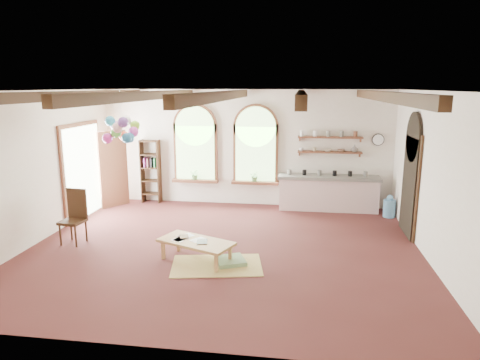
% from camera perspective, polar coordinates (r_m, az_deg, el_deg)
% --- Properties ---
extents(floor, '(8.00, 8.00, 0.00)m').
position_cam_1_polar(floor, '(8.95, -2.23, -9.11)').
color(floor, '#502221').
rests_on(floor, ground).
extents(ceiling_beams, '(6.20, 6.80, 0.18)m').
position_cam_1_polar(ceiling_beams, '(8.33, -2.41, 11.14)').
color(ceiling_beams, '#391F12').
rests_on(ceiling_beams, ceiling).
extents(window_left, '(1.30, 0.28, 2.20)m').
position_cam_1_polar(window_left, '(12.09, -5.98, 4.49)').
color(window_left, brown).
rests_on(window_left, floor).
extents(window_right, '(1.30, 0.28, 2.20)m').
position_cam_1_polar(window_right, '(11.80, 2.09, 4.36)').
color(window_right, brown).
rests_on(window_right, floor).
extents(left_doorway, '(0.10, 1.90, 2.50)m').
position_cam_1_polar(left_doorway, '(11.58, -20.24, 1.02)').
color(left_doorway, brown).
rests_on(left_doorway, floor).
extents(right_doorway, '(0.10, 1.30, 2.40)m').
position_cam_1_polar(right_doorway, '(10.24, 21.65, -0.79)').
color(right_doorway, black).
rests_on(right_doorway, floor).
extents(kitchen_counter, '(2.68, 0.62, 0.94)m').
position_cam_1_polar(kitchen_counter, '(11.76, 11.67, -1.66)').
color(kitchen_counter, beige).
rests_on(kitchen_counter, floor).
extents(wall_shelf_lower, '(1.70, 0.24, 0.04)m').
position_cam_1_polar(wall_shelf_lower, '(11.73, 11.84, 3.65)').
color(wall_shelf_lower, brown).
rests_on(wall_shelf_lower, wall_back).
extents(wall_shelf_upper, '(1.70, 0.24, 0.04)m').
position_cam_1_polar(wall_shelf_upper, '(11.68, 11.93, 5.59)').
color(wall_shelf_upper, brown).
rests_on(wall_shelf_upper, wall_back).
extents(wall_clock, '(0.32, 0.04, 0.32)m').
position_cam_1_polar(wall_clock, '(11.90, 17.93, 5.14)').
color(wall_clock, black).
rests_on(wall_clock, wall_back).
extents(bookshelf, '(0.53, 0.32, 1.80)m').
position_cam_1_polar(bookshelf, '(12.48, -11.82, 1.14)').
color(bookshelf, '#391F12').
rests_on(bookshelf, floor).
extents(coffee_table, '(1.58, 1.16, 0.41)m').
position_cam_1_polar(coffee_table, '(8.26, -5.89, -8.37)').
color(coffee_table, tan).
rests_on(coffee_table, floor).
extents(side_chair, '(0.51, 0.51, 1.15)m').
position_cam_1_polar(side_chair, '(9.81, -21.28, -5.97)').
color(side_chair, '#391F12').
rests_on(side_chair, floor).
extents(floor_mat, '(1.82, 1.32, 0.02)m').
position_cam_1_polar(floor_mat, '(8.15, -3.12, -11.30)').
color(floor_mat, tan).
rests_on(floor_mat, floor).
extents(floor_cushion, '(0.68, 0.68, 0.09)m').
position_cam_1_polar(floor_cushion, '(8.23, -1.29, -10.75)').
color(floor_cushion, '#6C8A5F').
rests_on(floor_cushion, floor).
extents(water_jug_a, '(0.29, 0.29, 0.56)m').
position_cam_1_polar(water_jug_a, '(11.90, 15.47, -2.86)').
color(water_jug_a, '#538BB3').
rests_on(water_jug_a, floor).
extents(water_jug_b, '(0.30, 0.30, 0.58)m').
position_cam_1_polar(water_jug_b, '(11.59, 19.29, -3.47)').
color(water_jug_b, '#538BB3').
rests_on(water_jug_b, floor).
extents(balloon_cluster, '(0.72, 0.76, 1.14)m').
position_cam_1_polar(balloon_cluster, '(9.85, -15.50, 6.45)').
color(balloon_cluster, white).
rests_on(balloon_cluster, floor).
extents(table_book, '(0.23, 0.28, 0.02)m').
position_cam_1_polar(table_book, '(8.46, -8.01, -7.50)').
color(table_book, olive).
rests_on(table_book, coffee_table).
extents(tablet, '(0.24, 0.31, 0.01)m').
position_cam_1_polar(tablet, '(8.17, -5.07, -8.19)').
color(tablet, black).
rests_on(tablet, coffee_table).
extents(potted_plant_left, '(0.27, 0.23, 0.30)m').
position_cam_1_polar(potted_plant_left, '(12.12, -6.01, 0.76)').
color(potted_plant_left, '#598C4C').
rests_on(potted_plant_left, window_left).
extents(potted_plant_right, '(0.27, 0.23, 0.30)m').
position_cam_1_polar(potted_plant_right, '(11.83, 2.01, 0.54)').
color(potted_plant_right, '#598C4C').
rests_on(potted_plant_right, window_right).
extents(shelf_cup_a, '(0.12, 0.10, 0.10)m').
position_cam_1_polar(shelf_cup_a, '(11.69, 8.18, 4.10)').
color(shelf_cup_a, white).
rests_on(shelf_cup_a, wall_shelf_lower).
extents(shelf_cup_b, '(0.10, 0.10, 0.09)m').
position_cam_1_polar(shelf_cup_b, '(11.70, 9.90, 4.04)').
color(shelf_cup_b, beige).
rests_on(shelf_cup_b, wall_shelf_lower).
extents(shelf_bowl_a, '(0.22, 0.22, 0.05)m').
position_cam_1_polar(shelf_bowl_a, '(11.72, 11.61, 3.88)').
color(shelf_bowl_a, beige).
rests_on(shelf_bowl_a, wall_shelf_lower).
extents(shelf_bowl_b, '(0.20, 0.20, 0.06)m').
position_cam_1_polar(shelf_bowl_b, '(11.75, 13.32, 3.84)').
color(shelf_bowl_b, '#8C664C').
rests_on(shelf_bowl_b, wall_shelf_lower).
extents(shelf_vase, '(0.18, 0.18, 0.19)m').
position_cam_1_polar(shelf_vase, '(11.78, 15.03, 4.09)').
color(shelf_vase, slate).
rests_on(shelf_vase, wall_shelf_lower).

